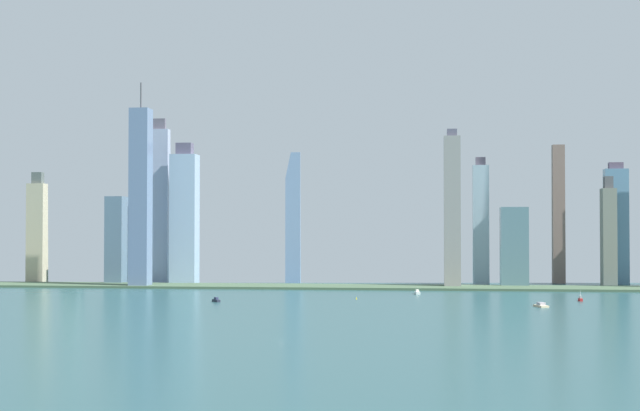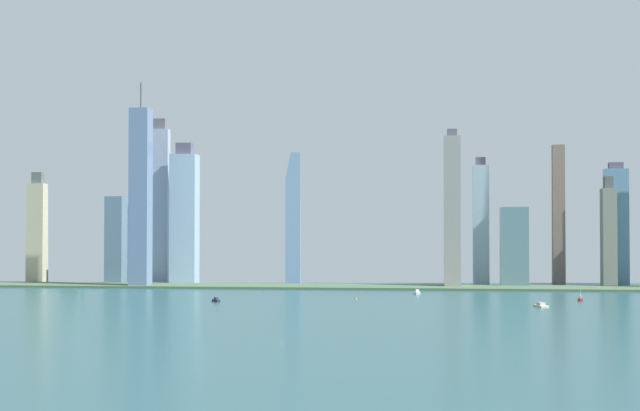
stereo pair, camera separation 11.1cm
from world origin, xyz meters
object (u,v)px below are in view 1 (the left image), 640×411
(skyscraper_3, at_px, (38,231))
(skyscraper_11, at_px, (294,218))
(skyscraper_0, at_px, (452,211))
(skyscraper_5, at_px, (73,234))
(boat_0, at_px, (541,305))
(skyscraper_6, at_px, (616,225))
(boat_4, at_px, (580,299))
(boat_5, at_px, (417,292))
(skyscraper_2, at_px, (184,217))
(skyscraper_10, at_px, (160,204))
(channel_buoy_0, at_px, (356,298))
(skyscraper_8, at_px, (481,223))
(skyscraper_1, at_px, (514,247))
(skyscraper_13, at_px, (117,240))
(skyscraper_7, at_px, (141,198))
(skyscraper_4, at_px, (558,214))
(skyscraper_12, at_px, (609,235))
(boat_1, at_px, (216,300))

(skyscraper_3, bearing_deg, skyscraper_11, 9.29)
(skyscraper_0, xyz_separation_m, skyscraper_5, (-396.66, 59.98, -22.71))
(boat_0, bearing_deg, skyscraper_6, -35.25)
(boat_4, relative_size, boat_5, 0.63)
(skyscraper_2, height_order, skyscraper_10, skyscraper_10)
(skyscraper_10, height_order, channel_buoy_0, skyscraper_10)
(skyscraper_0, bearing_deg, boat_4, -59.78)
(skyscraper_8, xyz_separation_m, boat_0, (29.48, -277.48, -59.93))
(skyscraper_1, height_order, skyscraper_11, skyscraper_11)
(boat_5, xyz_separation_m, channel_buoy_0, (-46.35, -67.24, -0.48))
(skyscraper_2, bearing_deg, skyscraper_13, -177.96)
(skyscraper_0, bearing_deg, channel_buoy_0, -115.43)
(channel_buoy_0, bearing_deg, boat_4, 0.32)
(boat_4, bearing_deg, skyscraper_3, 63.36)
(skyscraper_7, relative_size, skyscraper_11, 1.45)
(skyscraper_2, relative_size, boat_0, 8.57)
(skyscraper_11, bearing_deg, skyscraper_4, 3.75)
(skyscraper_5, distance_m, boat_0, 538.35)
(boat_5, bearing_deg, skyscraper_6, 122.43)
(boat_4, distance_m, channel_buoy_0, 172.15)
(skyscraper_0, relative_size, skyscraper_13, 1.70)
(skyscraper_3, bearing_deg, skyscraper_12, 1.52)
(boat_1, bearing_deg, skyscraper_8, 104.31)
(skyscraper_0, bearing_deg, skyscraper_11, 155.39)
(skyscraper_0, height_order, boat_1, skyscraper_0)
(skyscraper_8, bearing_deg, skyscraper_11, 174.04)
(skyscraper_12, bearing_deg, boat_4, -105.33)
(skyscraper_5, relative_size, channel_buoy_0, 49.58)
(skyscraper_8, distance_m, skyscraper_12, 123.50)
(skyscraper_6, height_order, boat_0, skyscraper_6)
(boat_4, relative_size, channel_buoy_0, 4.02)
(skyscraper_2, xyz_separation_m, skyscraper_3, (-156.14, 6.84, -14.01))
(skyscraper_1, distance_m, skyscraper_12, 97.83)
(skyscraper_4, relative_size, boat_1, 14.77)
(skyscraper_5, height_order, channel_buoy_0, skyscraper_5)
(skyscraper_7, distance_m, skyscraper_10, 79.41)
(skyscraper_2, bearing_deg, skyscraper_10, 142.06)
(skyscraper_1, distance_m, skyscraper_10, 361.49)
(skyscraper_13, bearing_deg, skyscraper_6, 6.56)
(skyscraper_1, height_order, skyscraper_2, skyscraper_2)
(skyscraper_10, distance_m, channel_buoy_0, 317.35)
(skyscraper_12, distance_m, channel_buoy_0, 314.92)
(skyscraper_1, distance_m, skyscraper_3, 481.84)
(skyscraper_0, bearing_deg, skyscraper_3, 175.72)
(skyscraper_2, height_order, boat_5, skyscraper_2)
(skyscraper_1, xyz_separation_m, skyscraper_12, (92.91, 28.34, 11.62))
(skyscraper_4, height_order, channel_buoy_0, skyscraper_4)
(skyscraper_8, relative_size, boat_5, 9.90)
(skyscraper_3, distance_m, skyscraper_5, 38.50)
(skyscraper_7, height_order, boat_1, skyscraper_7)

